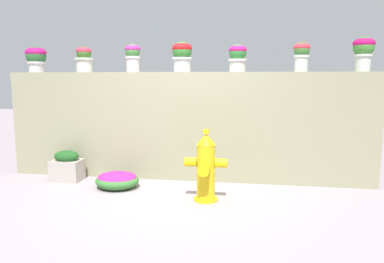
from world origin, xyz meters
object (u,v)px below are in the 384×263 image
potted_plant_1 (84,58)px  potted_plant_6 (364,50)px  potted_plant_4 (238,56)px  potted_plant_2 (133,55)px  fire_hydrant (206,168)px  potted_plant_5 (302,54)px  potted_plant_0 (36,57)px  planter_box (67,166)px  potted_plant_3 (182,54)px  flower_bush_left (117,180)px

potted_plant_1 → potted_plant_6: 4.09m
potted_plant_4 → potted_plant_2: bearing=-179.4°
potted_plant_6 → potted_plant_1: bearing=179.9°
potted_plant_4 → fire_hydrant: potted_plant_4 is taller
potted_plant_1 → potted_plant_2: (0.77, 0.04, 0.04)m
potted_plant_5 → fire_hydrant: 2.15m
potted_plant_0 → potted_plant_4: bearing=1.0°
potted_plant_5 → fire_hydrant: (-1.24, -0.96, -1.47)m
potted_plant_5 → potted_plant_6: bearing=-1.1°
fire_hydrant → potted_plant_0: bearing=161.5°
potted_plant_2 → planter_box: (-0.95, -0.42, -1.67)m
potted_plant_1 → potted_plant_5: 3.27m
potted_plant_1 → fire_hydrant: potted_plant_1 is taller
potted_plant_2 → planter_box: potted_plant_2 is taller
potted_plant_4 → potted_plant_6: potted_plant_6 is taller
potted_plant_3 → potted_plant_4: potted_plant_3 is taller
fire_hydrant → flower_bush_left: fire_hydrant is taller
potted_plant_1 → fire_hydrant: 2.66m
potted_plant_4 → fire_hydrant: 1.80m
potted_plant_3 → potted_plant_5: size_ratio=1.07×
fire_hydrant → flower_bush_left: (-1.31, 0.34, -0.31)m
potted_plant_4 → potted_plant_6: size_ratio=0.85×
potted_plant_2 → planter_box: size_ratio=0.91×
potted_plant_1 → potted_plant_6: (4.09, -0.00, 0.08)m
potted_plant_6 → flower_bush_left: (-3.37, -0.60, -1.82)m
flower_bush_left → potted_plant_3: bearing=35.8°
potted_plant_1 → potted_plant_3: 1.55m
potted_plant_0 → potted_plant_3: potted_plant_3 is taller
potted_plant_0 → potted_plant_4: 3.17m
potted_plant_0 → fire_hydrant: 3.32m
potted_plant_0 → potted_plant_1: size_ratio=1.03×
potted_plant_3 → fire_hydrant: potted_plant_3 is taller
potted_plant_1 → fire_hydrant: (2.02, -0.95, -1.44)m
potted_plant_4 → planter_box: size_ratio=0.86×
potted_plant_0 → potted_plant_5: size_ratio=0.99×
potted_plant_4 → potted_plant_5: (0.90, -0.05, 0.02)m
potted_plant_3 → potted_plant_4: 0.82m
planter_box → flower_bush_left: bearing=-14.5°
potted_plant_5 → flower_bush_left: 3.17m
potted_plant_1 → potted_plant_4: bearing=1.4°
potted_plant_6 → flower_bush_left: potted_plant_6 is taller
flower_bush_left → potted_plant_6: bearing=10.2°
potted_plant_6 → potted_plant_3: bearing=180.0°
potted_plant_4 → fire_hydrant: bearing=-108.8°
potted_plant_0 → planter_box: (0.63, -0.38, -1.66)m
potted_plant_0 → potted_plant_3: 2.36m
potted_plant_2 → potted_plant_5: potted_plant_2 is taller
potted_plant_0 → potted_plant_6: 4.89m
potted_plant_2 → potted_plant_4: size_ratio=1.06×
potted_plant_0 → fire_hydrant: (2.83, -0.95, -1.46)m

